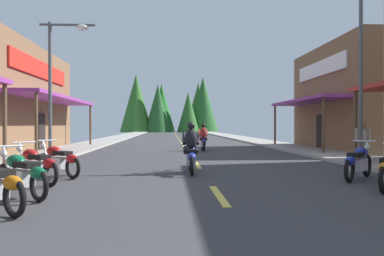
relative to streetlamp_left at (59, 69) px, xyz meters
The scene contains 15 objects.
ground 19.32m from the streetlamp_left, 73.49° to the left, with size 10.70×99.39×0.10m, color #38383A.
sidewalk_left 18.58m from the streetlamp_left, 94.18° to the left, with size 2.73×99.39×0.12m, color #9E9991.
sidewalk_right 22.13m from the streetlamp_left, 56.34° to the left, with size 2.73×99.39×0.12m, color #9E9991.
centerline_dashes 23.51m from the streetlamp_left, 76.58° to the left, with size 0.16×76.57×0.01m.
storefront_right_far 18.43m from the streetlamp_left, 23.15° to the left, with size 8.81×10.23×6.22m.
streetlamp_left is the anchor object (origin of this frame).
streetlamp_right 11.11m from the streetlamp_left, 12.52° to the right, with size 2.18×0.30×6.91m.
motorcycle_parked_right_4 11.48m from the streetlamp_left, 31.32° to the right, with size 1.53×1.64×1.04m.
motorcycle_parked_left_2 8.62m from the streetlamp_left, 80.15° to the right, with size 1.60×1.57×1.04m.
motorcycle_parked_left_3 6.89m from the streetlamp_left, 80.32° to the right, with size 1.62×1.55×1.04m.
motorcycle_parked_left_4 5.81m from the streetlamp_left, 75.35° to the right, with size 1.63×1.53×1.04m.
rider_cruising_lead 7.10m from the streetlamp_left, 38.59° to the right, with size 0.60×2.14×1.57m.
rider_cruising_trailing 9.47m from the streetlamp_left, 45.40° to the left, with size 0.60×2.14×1.57m.
pedestrian_browsing 12.20m from the streetlamp_left, ahead, with size 0.53×0.38×1.57m.
treeline_backdrop 69.21m from the streetlamp_left, 86.77° to the left, with size 20.95×10.97×12.07m.
Camera 1 is at (-1.04, 0.44, 1.46)m, focal length 37.17 mm.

